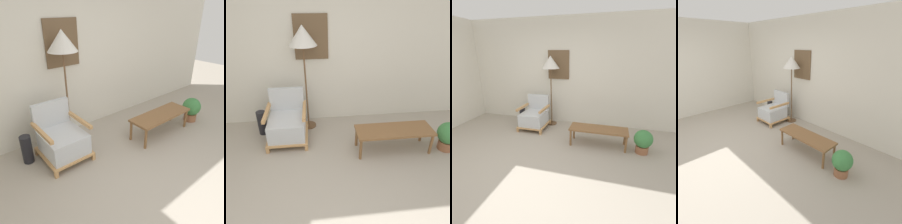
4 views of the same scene
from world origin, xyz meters
The scene contains 8 objects.
ground_plane centered at (0.00, 0.00, 0.00)m, with size 14.00×14.00×0.00m, color #A89E8E.
wall_back centered at (0.00, 2.45, 1.35)m, with size 8.00×0.09×2.70m.
wall_left centered at (-2.51, 0.50, 1.35)m, with size 0.06×8.00×2.70m.
armchair centered at (-0.45, 1.79, 0.30)m, with size 0.65×0.70×0.81m.
floor_lamp centered at (-0.11, 2.15, 1.57)m, with size 0.44×0.44×1.78m.
coffee_table centered at (1.20, 1.30, 0.34)m, with size 1.17×0.41×0.38m.
vase centered at (-0.91, 2.00, 0.21)m, with size 0.15×0.15×0.43m, color black.
potted_plant centered at (2.05, 1.22, 0.26)m, with size 0.34×0.34×0.47m.
Camera 4 is at (3.17, -1.02, 2.08)m, focal length 28.00 mm.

